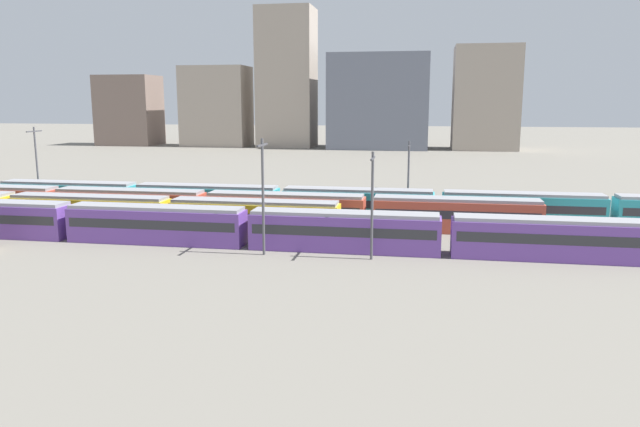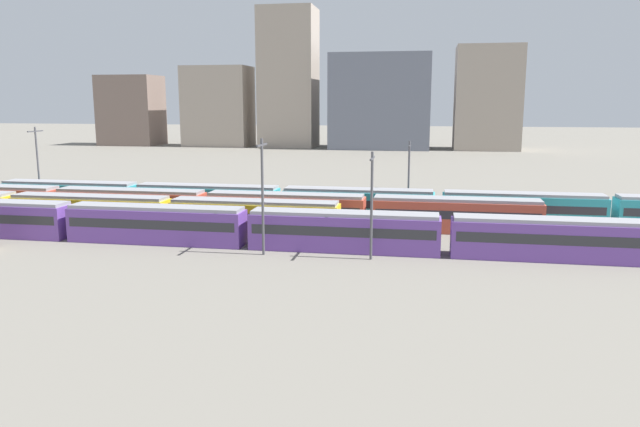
% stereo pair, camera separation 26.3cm
% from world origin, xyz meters
% --- Properties ---
extents(ground_plane, '(600.00, 600.00, 0.00)m').
position_xyz_m(ground_plane, '(0.00, 7.80, 0.00)').
color(ground_plane, slate).
extents(train_track_0, '(74.70, 3.06, 3.75)m').
position_xyz_m(train_track_0, '(28.47, 0.00, 1.90)').
color(train_track_0, '#6B429E').
rests_on(train_track_0, ground_plane).
extents(train_track_1, '(55.80, 3.06, 3.75)m').
position_xyz_m(train_track_1, '(8.78, 5.20, 1.90)').
color(train_track_1, yellow).
rests_on(train_track_1, ground_plane).
extents(train_track_2, '(74.70, 3.06, 3.75)m').
position_xyz_m(train_track_2, '(20.35, 10.40, 1.90)').
color(train_track_2, '#BC4C38').
rests_on(train_track_2, ground_plane).
extents(train_track_3, '(112.50, 3.06, 3.75)m').
position_xyz_m(train_track_3, '(46.90, 15.60, 1.90)').
color(train_track_3, teal).
rests_on(train_track_3, ground_plane).
extents(catenary_pole_0, '(0.24, 3.20, 10.70)m').
position_xyz_m(catenary_pole_0, '(30.84, -2.90, 5.91)').
color(catenary_pole_0, '#4C4C51').
rests_on(catenary_pole_0, ground_plane).
extents(catenary_pole_1, '(0.24, 3.20, 9.31)m').
position_xyz_m(catenary_pole_1, '(43.29, 18.34, 5.19)').
color(catenary_pole_1, '#4C4C51').
rests_on(catenary_pole_1, ground_plane).
extents(catenary_pole_2, '(0.24, 3.20, 9.66)m').
position_xyz_m(catenary_pole_2, '(40.77, -2.85, 5.37)').
color(catenary_pole_2, '#4C4C51').
rests_on(catenary_pole_2, ground_plane).
extents(catenary_pole_3, '(0.24, 3.20, 10.63)m').
position_xyz_m(catenary_pole_3, '(-6.53, 18.33, 5.87)').
color(catenary_pole_3, '#4C4C51').
rests_on(catenary_pole_3, ground_plane).
extents(distant_building_0, '(18.44, 13.69, 22.38)m').
position_xyz_m(distant_building_0, '(-50.78, 131.36, 11.19)').
color(distant_building_0, '#7A665B').
rests_on(distant_building_0, ground_plane).
extents(distant_building_1, '(20.57, 13.57, 24.99)m').
position_xyz_m(distant_building_1, '(-20.88, 131.36, 12.50)').
color(distant_building_1, '#A89989').
rests_on(distant_building_1, ground_plane).
extents(distant_building_2, '(16.92, 14.19, 42.18)m').
position_xyz_m(distant_building_2, '(2.18, 131.36, 21.09)').
color(distant_building_2, '#A89989').
rests_on(distant_building_2, ground_plane).
extents(distant_building_3, '(29.60, 21.18, 27.97)m').
position_xyz_m(distant_building_3, '(30.91, 131.36, 13.99)').
color(distant_building_3, slate).
rests_on(distant_building_3, ground_plane).
extents(distant_building_4, '(18.68, 16.12, 30.01)m').
position_xyz_m(distant_building_4, '(62.02, 131.36, 15.00)').
color(distant_building_4, '#A89989').
rests_on(distant_building_4, ground_plane).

